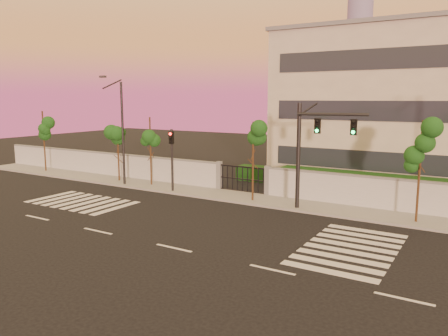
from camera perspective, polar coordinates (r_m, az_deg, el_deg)
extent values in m
plane|color=black|center=(20.68, -6.55, -10.35)|extent=(120.00, 120.00, 0.00)
cube|color=gray|center=(29.31, 6.16, -4.35)|extent=(60.00, 3.00, 0.15)
cube|color=#ADB0B4|center=(40.68, -15.75, 0.47)|extent=(25.00, 0.30, 2.00)
cube|color=slate|center=(40.54, -15.82, 1.95)|extent=(25.00, 0.36, 0.12)
cube|color=slate|center=(32.73, -0.63, -1.04)|extent=(0.35, 0.35, 2.20)
cube|color=slate|center=(30.84, 5.69, -1.72)|extent=(0.35, 0.35, 2.20)
cube|color=#103610|center=(30.59, 24.99, -3.01)|extent=(20.00, 2.00, 1.80)
cube|color=#103610|center=(41.41, -11.79, 0.35)|extent=(12.00, 1.80, 1.40)
cube|color=#103610|center=(36.22, 6.25, -0.91)|extent=(6.00, 1.50, 1.20)
cube|color=#B7AE9B|center=(37.48, 26.83, 6.81)|extent=(24.00, 12.00, 12.00)
cube|color=#262D38|center=(31.77, 25.48, 0.31)|extent=(22.00, 0.08, 1.40)
cube|color=#262D38|center=(31.48, 25.92, 6.62)|extent=(22.00, 0.08, 1.40)
cube|color=#262D38|center=(31.58, 26.37, 12.97)|extent=(22.00, 0.08, 1.40)
cylinder|color=slate|center=(309.00, 17.30, 17.67)|extent=(16.00, 16.00, 110.00)
cube|color=silver|center=(33.15, -21.64, -3.48)|extent=(0.50, 4.00, 0.02)
cube|color=silver|center=(32.45, -20.68, -3.69)|extent=(0.50, 4.00, 0.02)
cube|color=silver|center=(31.76, -19.67, -3.90)|extent=(0.50, 4.00, 0.02)
cube|color=silver|center=(31.08, -18.62, -4.13)|extent=(0.50, 4.00, 0.02)
cube|color=silver|center=(30.41, -17.52, -4.36)|extent=(0.50, 4.00, 0.02)
cube|color=silver|center=(29.75, -16.38, -4.60)|extent=(0.50, 4.00, 0.02)
cube|color=silver|center=(29.11, -15.17, -4.84)|extent=(0.50, 4.00, 0.02)
cube|color=silver|center=(28.47, -13.92, -5.10)|extent=(0.50, 4.00, 0.02)
cube|color=silver|center=(18.43, 13.47, -13.00)|extent=(4.00, 0.50, 0.02)
cube|color=silver|center=(19.23, 14.32, -12.08)|extent=(4.00, 0.50, 0.02)
cube|color=silver|center=(20.04, 15.09, -11.23)|extent=(4.00, 0.50, 0.02)
cube|color=silver|center=(20.86, 15.80, -10.44)|extent=(4.00, 0.50, 0.02)
cube|color=silver|center=(21.68, 16.45, -9.72)|extent=(4.00, 0.50, 0.02)
cube|color=silver|center=(22.51, 17.05, -9.04)|extent=(4.00, 0.50, 0.02)
cube|color=silver|center=(23.35, 17.61, -8.41)|extent=(4.00, 0.50, 0.02)
cube|color=silver|center=(24.19, 18.12, -7.83)|extent=(4.00, 0.50, 0.02)
cube|color=silver|center=(27.72, -23.21, -5.98)|extent=(2.00, 0.15, 0.01)
cube|color=silver|center=(23.93, -16.15, -7.92)|extent=(2.00, 0.15, 0.01)
cube|color=silver|center=(20.67, -6.55, -10.33)|extent=(2.00, 0.15, 0.01)
cube|color=silver|center=(18.22, 6.32, -13.07)|extent=(2.00, 0.15, 0.01)
cube|color=silver|center=(16.93, 22.44, -15.52)|extent=(2.00, 0.15, 0.01)
cylinder|color=#382314|center=(43.91, -22.44, 3.17)|extent=(0.13, 0.13, 5.70)
sphere|color=#124012|center=(43.79, -22.58, 5.40)|extent=(1.23, 1.23, 1.23)
sphere|color=#124012|center=(43.66, -21.97, 4.30)|extent=(0.94, 0.94, 0.94)
sphere|color=#124012|center=(43.99, -22.97, 4.64)|extent=(0.89, 0.89, 0.89)
cylinder|color=#382314|center=(36.83, -13.63, 1.63)|extent=(0.13, 0.13, 4.48)
sphere|color=#124012|center=(36.68, -13.71, 3.72)|extent=(1.23, 1.23, 1.23)
sphere|color=#124012|center=(36.63, -12.99, 2.68)|extent=(0.94, 0.94, 0.94)
sphere|color=#124012|center=(36.84, -14.24, 3.02)|extent=(0.89, 0.89, 0.89)
cylinder|color=#382314|center=(34.47, -9.57, 2.06)|extent=(0.12, 0.12, 5.43)
sphere|color=#124012|center=(34.31, -9.64, 4.76)|extent=(1.15, 1.15, 1.15)
sphere|color=#124012|center=(34.30, -8.91, 3.41)|extent=(0.87, 0.87, 0.87)
sphere|color=#124012|center=(34.44, -10.18, 3.86)|extent=(0.83, 0.83, 0.83)
cylinder|color=#382314|center=(28.77, 3.80, 0.72)|extent=(0.13, 0.13, 5.36)
sphere|color=#124012|center=(28.58, 3.83, 3.91)|extent=(1.19, 1.19, 1.19)
sphere|color=#124012|center=(28.69, 4.68, 2.31)|extent=(0.91, 0.91, 0.91)
sphere|color=#124012|center=(28.65, 3.10, 2.85)|extent=(0.86, 0.86, 0.86)
cylinder|color=#382314|center=(25.89, 24.15, -0.61)|extent=(0.13, 0.13, 5.71)
sphere|color=#124012|center=(25.68, 24.40, 3.16)|extent=(1.17, 1.17, 1.17)
sphere|color=#124012|center=(25.94, 25.15, 1.25)|extent=(0.90, 0.90, 0.90)
sphere|color=#124012|center=(25.62, 23.56, 1.92)|extent=(0.85, 0.85, 0.85)
cylinder|color=black|center=(27.05, 9.68, 1.38)|extent=(0.25, 0.25, 6.58)
cylinder|color=black|center=(26.16, 13.97, 6.82)|extent=(3.97, 1.06, 0.17)
cube|color=black|center=(26.41, 12.11, 5.40)|extent=(0.37, 0.19, 0.96)
sphere|color=#0CF259|center=(26.33, 12.01, 4.75)|extent=(0.21, 0.21, 0.21)
cube|color=black|center=(25.79, 16.58, 5.14)|extent=(0.37, 0.19, 0.96)
sphere|color=#0CF259|center=(25.71, 16.49, 4.47)|extent=(0.21, 0.21, 0.21)
cylinder|color=black|center=(31.97, -6.79, 0.90)|extent=(0.17, 0.17, 4.68)
cube|color=black|center=(31.73, -6.90, 3.95)|extent=(0.36, 0.19, 0.94)
sphere|color=red|center=(31.62, -7.04, 4.46)|extent=(0.21, 0.21, 0.21)
cylinder|color=black|center=(34.97, -13.08, 4.26)|extent=(0.18, 0.18, 8.11)
cylinder|color=black|center=(34.23, -14.39, 10.57)|extent=(0.10, 1.94, 0.79)
cube|color=#3F3F44|center=(33.62, -15.56, 11.42)|extent=(0.51, 0.25, 0.15)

